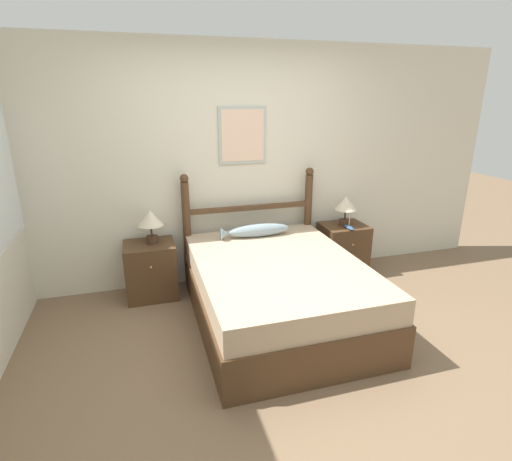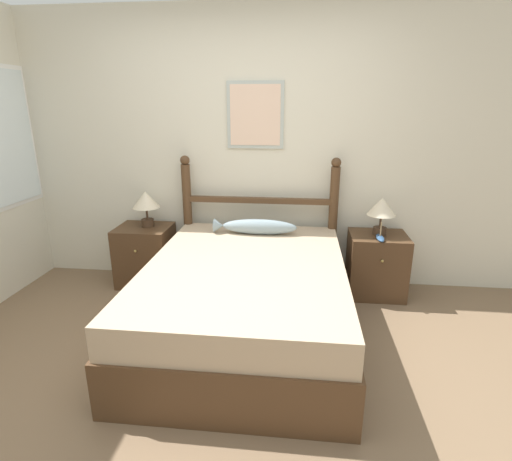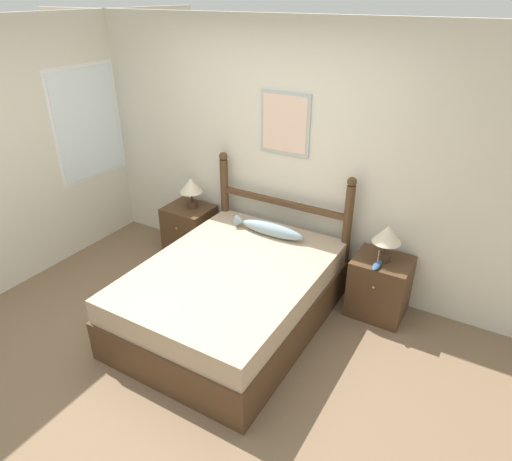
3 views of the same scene
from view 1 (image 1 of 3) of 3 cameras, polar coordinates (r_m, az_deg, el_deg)
The scene contains 10 objects.
ground_plane at distance 3.33m, azimuth 4.21°, elevation -18.24°, with size 16.00×16.00×0.00m, color #7A6047.
wall_back at distance 4.38m, azimuth -3.43°, elevation 9.13°, with size 6.40×0.08×2.55m.
bed at distance 3.73m, azimuth 3.14°, elevation -8.60°, with size 1.48×1.98×0.59m.
headboard at distance 4.43m, azimuth -0.88°, elevation 1.16°, with size 1.48×0.09×1.25m.
nightstand_left at distance 4.29m, azimuth -14.76°, elevation -5.49°, with size 0.51×0.46×0.58m.
nightstand_right at distance 4.84m, azimuth 12.26°, elevation -2.51°, with size 0.51×0.46×0.58m.
table_lamp_left at distance 4.13m, azimuth -14.84°, elevation 1.48°, with size 0.25×0.25×0.34m.
table_lamp_right at distance 4.68m, azimuth 12.71°, elevation 3.61°, with size 0.25×0.25×0.34m.
model_boat at distance 4.62m, azimuth 13.14°, elevation 0.47°, with size 0.06×0.20×0.16m.
fish_pillow at distance 4.20m, azimuth 0.01°, elevation -0.00°, with size 0.75×0.14×0.14m.
Camera 1 is at (-0.98, -2.48, 1.99)m, focal length 28.00 mm.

